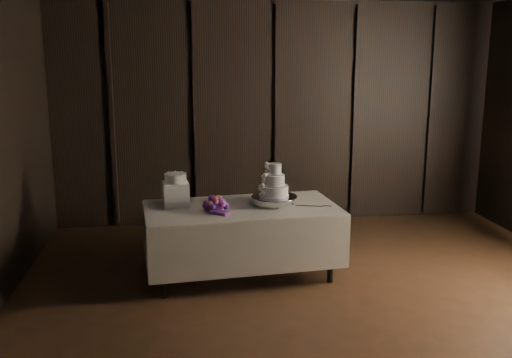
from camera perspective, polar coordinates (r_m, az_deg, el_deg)
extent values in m
cube|color=black|center=(4.95, 8.90, -15.81)|extent=(6.04, 7.04, 0.04)
cube|color=black|center=(7.84, 2.06, 6.49)|extent=(6.04, 0.04, 3.04)
cube|color=beige|center=(5.91, -1.44, -2.84)|extent=(2.07, 1.22, 0.01)
cube|color=white|center=(6.03, -1.42, -6.51)|extent=(1.90, 1.08, 0.71)
cylinder|color=silver|center=(5.98, 1.84, -2.16)|extent=(0.57, 0.57, 0.09)
cylinder|color=white|center=(5.96, 1.84, -1.20)|extent=(0.29, 0.29, 0.12)
cylinder|color=white|center=(5.93, 1.85, -0.11)|extent=(0.21, 0.21, 0.12)
cylinder|color=white|center=(5.91, 1.86, 0.99)|extent=(0.15, 0.15, 0.12)
cube|color=white|center=(5.98, -8.02, -1.49)|extent=(0.29, 0.29, 0.25)
cylinder|color=white|center=(5.94, -8.07, 0.11)|extent=(0.30, 0.30, 0.09)
cube|color=silver|center=(5.93, 5.34, -2.71)|extent=(0.36, 0.12, 0.01)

